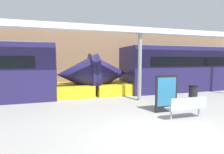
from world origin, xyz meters
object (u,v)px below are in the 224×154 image
Objects in this scene: train_left at (196,69)px; poster_board at (166,93)px; bench_near at (187,106)px; trash_bin at (193,93)px; support_column_near at (140,67)px.

poster_board is (-5.83, -4.74, -0.71)m from train_left.
bench_near is 0.99× the size of poster_board.
poster_board reaches higher than trash_bin.
trash_bin is at bearing 45.21° from bench_near.
train_left is 8.08m from bench_near.
bench_near is (-5.59, -5.74, -1.02)m from train_left.
trash_bin is 3.22m from support_column_near.
bench_near is at bearing -76.79° from poster_board.
train_left is 10.44× the size of bench_near.
poster_board is at bearing -152.86° from trash_bin.
support_column_near is at bearing -157.57° from train_left.
train_left reaches higher than bench_near.
bench_near is at bearing -135.44° from trash_bin.
trash_bin is (2.36, 2.33, -0.07)m from bench_near.
bench_near is 1.88× the size of trash_bin.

